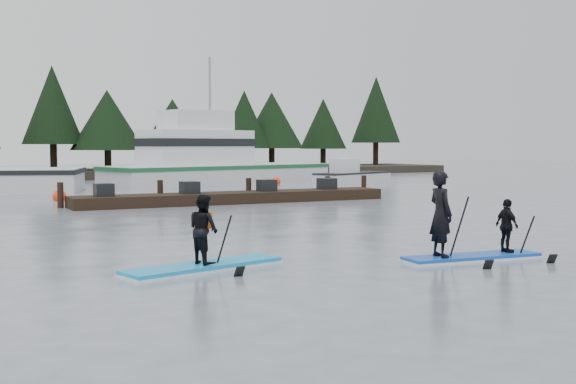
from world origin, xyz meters
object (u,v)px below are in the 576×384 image
floating_dock (235,197)px  paddleboard_duo (464,228)px  fishing_boat_medium (214,173)px  paddleboard_solo (204,245)px

floating_dock → paddleboard_duo: bearing=-95.4°
fishing_boat_medium → paddleboard_duo: fishing_boat_medium is taller
fishing_boat_medium → paddleboard_solo: fishing_boat_medium is taller
fishing_boat_medium → paddleboard_solo: (-13.33, -29.09, -0.14)m
floating_dock → paddleboard_solo: 16.43m
paddleboard_solo → fishing_boat_medium: bearing=53.7°
fishing_boat_medium → paddleboard_duo: size_ratio=4.96×
paddleboard_solo → paddleboard_duo: size_ratio=1.09×
floating_dock → paddleboard_duo: size_ratio=4.30×
floating_dock → paddleboard_duo: 16.38m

